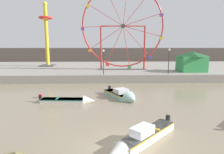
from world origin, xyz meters
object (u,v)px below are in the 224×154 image
at_px(motorboat_seafoam, 123,96).
at_px(carnival_booth_green_kiosk, 192,61).
at_px(promenade_lamp_near, 169,57).
at_px(promenade_lamp_far, 103,58).
at_px(mooring_buoy_orange, 40,96).
at_px(ferris_wheel_red_frame, 123,27).
at_px(drop_tower_yellow_tower, 47,34).
at_px(motorboat_pale_grey, 140,139).
at_px(motorboat_white_red_stripe, 72,100).

height_order(motorboat_seafoam, carnival_booth_green_kiosk, carnival_booth_green_kiosk).
height_order(promenade_lamp_near, promenade_lamp_far, promenade_lamp_near).
bearing_deg(carnival_booth_green_kiosk, motorboat_seafoam, -139.47).
height_order(promenade_lamp_near, mooring_buoy_orange, promenade_lamp_near).
relative_size(motorboat_seafoam, promenade_lamp_near, 1.32).
distance_m(ferris_wheel_red_frame, drop_tower_yellow_tower, 15.98).
bearing_deg(promenade_lamp_near, mooring_buoy_orange, -151.63).
xyz_separation_m(motorboat_seafoam, promenade_lamp_far, (-2.12, 8.98, 3.23)).
relative_size(motorboat_pale_grey, ferris_wheel_red_frame, 0.34).
xyz_separation_m(motorboat_pale_grey, promenade_lamp_far, (-2.24, 18.41, 3.22)).
relative_size(motorboat_seafoam, motorboat_pale_grey, 1.02).
bearing_deg(motorboat_seafoam, ferris_wheel_red_frame, 147.43).
xyz_separation_m(promenade_lamp_near, mooring_buoy_orange, (-16.12, -8.70, -3.41)).
relative_size(ferris_wheel_red_frame, carnival_booth_green_kiosk, 3.06).
distance_m(motorboat_pale_grey, mooring_buoy_orange, 13.30).
relative_size(drop_tower_yellow_tower, promenade_lamp_far, 3.48).
height_order(motorboat_seafoam, motorboat_pale_grey, motorboat_seafoam).
relative_size(motorboat_seafoam, ferris_wheel_red_frame, 0.35).
distance_m(carnival_booth_green_kiosk, promenade_lamp_far, 14.52).
xyz_separation_m(motorboat_white_red_stripe, carnival_booth_green_kiosk, (17.07, 13.04, 2.64)).
bearing_deg(motorboat_white_red_stripe, promenade_lamp_near, 43.64).
relative_size(carnival_booth_green_kiosk, mooring_buoy_orange, 10.71).
bearing_deg(promenade_lamp_far, ferris_wheel_red_frame, 60.78).
distance_m(motorboat_white_red_stripe, carnival_booth_green_kiosk, 21.65).
distance_m(motorboat_pale_grey, ferris_wheel_red_frame, 25.59).
bearing_deg(drop_tower_yellow_tower, promenade_lamp_near, -28.94).
relative_size(motorboat_white_red_stripe, motorboat_pale_grey, 1.12).
bearing_deg(promenade_lamp_far, mooring_buoy_orange, -127.80).
bearing_deg(mooring_buoy_orange, motorboat_white_red_stripe, -25.78).
relative_size(drop_tower_yellow_tower, promenade_lamp_near, 3.35).
bearing_deg(motorboat_seafoam, motorboat_pale_grey, -27.46).
height_order(ferris_wheel_red_frame, promenade_lamp_near, ferris_wheel_red_frame).
xyz_separation_m(ferris_wheel_red_frame, promenade_lamp_far, (-3.28, -5.86, -4.84)).
height_order(drop_tower_yellow_tower, carnival_booth_green_kiosk, drop_tower_yellow_tower).
bearing_deg(promenade_lamp_near, carnival_booth_green_kiosk, 29.63).
bearing_deg(motorboat_white_red_stripe, promenade_lamp_far, 77.88).
bearing_deg(promenade_lamp_near, ferris_wheel_red_frame, 139.05).
xyz_separation_m(drop_tower_yellow_tower, carnival_booth_green_kiosk, (25.64, -9.06, -4.65)).
relative_size(motorboat_seafoam, carnival_booth_green_kiosk, 1.06).
bearing_deg(ferris_wheel_red_frame, motorboat_seafoam, -94.44).
relative_size(motorboat_white_red_stripe, mooring_buoy_orange, 12.43).
height_order(drop_tower_yellow_tower, promenade_lamp_far, drop_tower_yellow_tower).
bearing_deg(drop_tower_yellow_tower, ferris_wheel_red_frame, -22.63).
bearing_deg(drop_tower_yellow_tower, motorboat_seafoam, -57.09).
bearing_deg(motorboat_seafoam, drop_tower_yellow_tower, -175.23).
bearing_deg(motorboat_seafoam, motorboat_white_red_stripe, -105.42).
xyz_separation_m(promenade_lamp_far, mooring_buoy_orange, (-6.48, -8.36, -3.33)).
relative_size(ferris_wheel_red_frame, promenade_lamp_far, 3.98).
bearing_deg(ferris_wheel_red_frame, promenade_lamp_far, -119.22).
bearing_deg(motorboat_pale_grey, carnival_booth_green_kiosk, -164.52).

